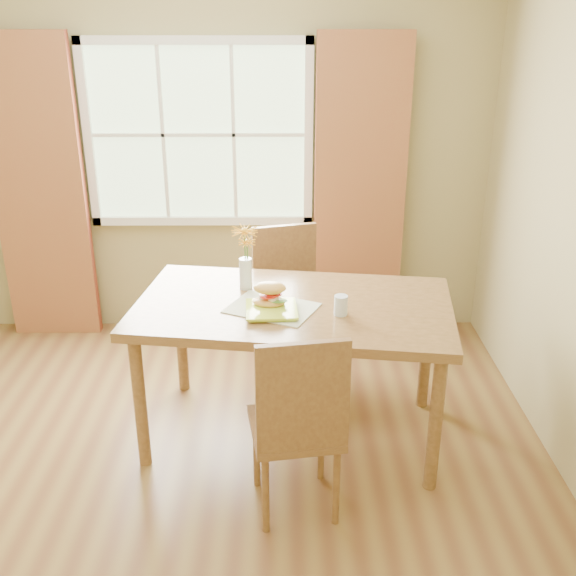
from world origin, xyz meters
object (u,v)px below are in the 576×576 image
Objects in this scene: chair_far at (288,297)px; water_glass at (341,306)px; flower_vase at (245,252)px; chair_near at (298,420)px; dining_table at (293,318)px; croissant_sandwich at (270,295)px.

chair_far is 9.62× the size of water_glass.
flower_vase is (-0.52, 0.36, 0.17)m from water_glass.
dining_table is at bearing 82.04° from chair_near.
water_glass is (0.23, 0.56, 0.33)m from chair_near.
flower_vase reaches higher than croissant_sandwich.
croissant_sandwich is at bearing 168.93° from water_glass.
dining_table is 1.81× the size of chair_near.
chair_near reaches higher than dining_table.
chair_near is 0.74m from croissant_sandwich.
croissant_sandwich is at bearing -141.82° from dining_table.
croissant_sandwich is at bearing -63.90° from flower_vase.
croissant_sandwich is 0.51× the size of flower_vase.
chair_far is at bearing 63.54° from flower_vase.
dining_table is 0.73m from chair_near.
croissant_sandwich is (-0.14, 0.63, 0.37)m from chair_near.
flower_vase is (-0.27, 0.21, 0.31)m from dining_table.
chair_near is 9.48× the size of water_glass.
flower_vase reaches higher than water_glass.
flower_vase is at bearing 145.06° from water_glass.
chair_far reaches higher than dining_table.
dining_table is 9.62× the size of croissant_sandwich.
croissant_sandwich reaches higher than water_glass.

